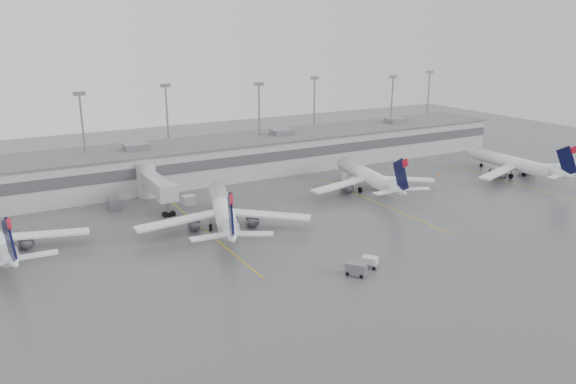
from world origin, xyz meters
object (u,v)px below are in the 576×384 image
jet_far_right (517,164)px  baggage_tug (370,263)px  jet_mid_left (223,210)px  jet_mid_right (369,176)px

jet_far_right → baggage_tug: size_ratio=10.64×
jet_mid_left → jet_far_right: bearing=16.9°
jet_mid_left → baggage_tug: 27.84m
jet_mid_left → jet_far_right: (71.68, -1.11, -0.21)m
jet_mid_left → jet_far_right: jet_mid_left is taller
jet_mid_right → jet_far_right: (36.26, -7.47, -0.04)m
jet_mid_right → baggage_tug: (-23.59, -31.41, -2.52)m
jet_mid_left → baggage_tug: jet_mid_left is taller
jet_mid_left → jet_mid_right: size_ratio=1.03×
jet_mid_left → jet_mid_right: bearing=28.0°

